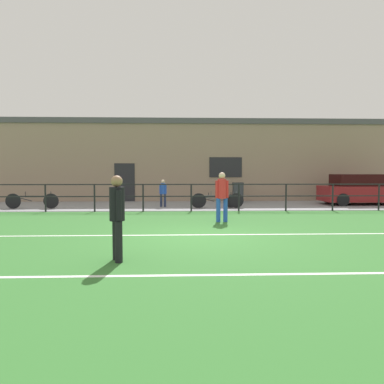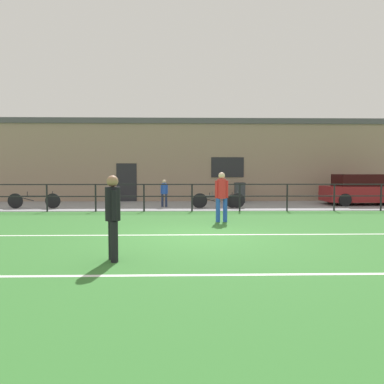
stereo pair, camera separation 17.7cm
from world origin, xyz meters
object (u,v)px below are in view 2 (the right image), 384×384
object	(u,v)px
player_striker	(222,194)
spectator_child	(164,191)
player_goalkeeper	(113,213)
bicycle_parked_1	(219,200)
bicycle_parked_0	(34,201)
trash_bin_0	(240,192)
bicycle_parked_2	(215,201)
parked_car_red	(363,190)

from	to	relation	value
player_striker	spectator_child	size ratio (longest dim) A/B	1.30
player_goalkeeper	bicycle_parked_1	xyz separation A→B (m)	(2.92, 9.62, -0.54)
spectator_child	bicycle_parked_0	distance (m)	5.81
spectator_child	bicycle_parked_0	bearing A→B (deg)	18.79
bicycle_parked_0	trash_bin_0	size ratio (longest dim) A/B	2.20
player_striker	bicycle_parked_2	size ratio (longest dim) A/B	0.78
player_goalkeeper	trash_bin_0	size ratio (longest dim) A/B	1.52
bicycle_parked_2	spectator_child	bearing A→B (deg)	166.05
bicycle_parked_0	bicycle_parked_1	world-z (taller)	bicycle_parked_0
bicycle_parked_2	bicycle_parked_0	bearing A→B (deg)	180.00
bicycle_parked_0	trash_bin_0	world-z (taller)	trash_bin_0
parked_car_red	trash_bin_0	size ratio (longest dim) A/B	3.69
parked_car_red	bicycle_parked_0	bearing A→B (deg)	-174.56
parked_car_red	trash_bin_0	xyz separation A→B (m)	(-5.92, 1.31, -0.18)
parked_car_red	bicycle_parked_0	size ratio (longest dim) A/B	1.67
player_striker	parked_car_red	world-z (taller)	player_striker
player_goalkeeper	bicycle_parked_1	distance (m)	10.06
player_striker	bicycle_parked_0	size ratio (longest dim) A/B	0.71
bicycle_parked_1	player_striker	bearing A→B (deg)	-94.29
parked_car_red	player_goalkeeper	bearing A→B (deg)	-132.62
spectator_child	bicycle_parked_0	xyz separation A→B (m)	(-5.77, -0.58, -0.37)
bicycle_parked_2	player_goalkeeper	bearing A→B (deg)	-106.08
spectator_child	bicycle_parked_0	size ratio (longest dim) A/B	0.54
spectator_child	bicycle_parked_1	world-z (taller)	spectator_child
bicycle_parked_2	player_striker	bearing A→B (deg)	-92.43
bicycle_parked_1	trash_bin_0	size ratio (longest dim) A/B	2.24
player_goalkeeper	bicycle_parked_2	xyz separation A→B (m)	(2.78, 9.65, -0.58)
parked_car_red	bicycle_parked_1	size ratio (longest dim) A/B	1.65
player_goalkeeper	spectator_child	distance (m)	10.24
bicycle_parked_2	trash_bin_0	size ratio (longest dim) A/B	2.00
bicycle_parked_0	parked_car_red	bearing A→B (deg)	5.44
player_striker	trash_bin_0	distance (m)	7.42
player_goalkeeper	bicycle_parked_2	size ratio (longest dim) A/B	0.76
bicycle_parked_1	bicycle_parked_2	xyz separation A→B (m)	(-0.14, 0.03, -0.03)
player_goalkeeper	bicycle_parked_0	xyz separation A→B (m)	(-5.32, 9.65, -0.54)
spectator_child	trash_bin_0	xyz separation A→B (m)	(3.86, 2.22, -0.18)
bicycle_parked_1	spectator_child	bearing A→B (deg)	166.14
player_goalkeeper	trash_bin_0	world-z (taller)	player_goalkeeper
spectator_child	parked_car_red	distance (m)	9.83
bicycle_parked_0	player_goalkeeper	bearing A→B (deg)	-61.13
player_striker	trash_bin_0	bearing A→B (deg)	68.36
player_goalkeeper	parked_car_red	world-z (taller)	player_goalkeeper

